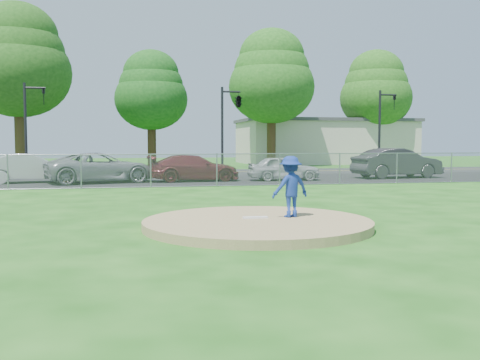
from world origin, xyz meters
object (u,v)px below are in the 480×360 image
object	(u,v)px
tree_center	(151,90)
traffic_signal_right	(383,123)
parked_car_charcoal	(397,163)
tree_left	(18,60)
tree_right	(272,76)
tree_far_right	(376,89)
commercial_building	(324,141)
parked_car_white	(30,168)
traffic_signal_left	(30,120)
traffic_signal_center	(237,103)
parked_car_pearl	(284,168)
traffic_cone	(66,178)
parked_car_gray	(101,168)
parked_car_darkred	(194,168)
pitcher	(290,187)

from	to	relation	value
tree_center	traffic_signal_right	xyz separation A→B (m)	(15.24, -12.00, -3.11)
tree_center	parked_car_charcoal	distance (m)	23.07
tree_center	tree_left	bearing A→B (deg)	-163.30
tree_right	tree_far_right	bearing A→B (deg)	15.26
commercial_building	parked_car_white	world-z (taller)	commercial_building
tree_far_right	parked_car_charcoal	distance (m)	21.66
tree_right	parked_car_white	distance (m)	24.08
tree_left	traffic_signal_left	size ratio (longest dim) A/B	2.24
commercial_building	traffic_signal_left	distance (m)	29.51
tree_left	traffic_signal_right	world-z (taller)	tree_left
tree_far_right	traffic_signal_left	world-z (taller)	tree_far_right
traffic_signal_left	tree_right	bearing A→B (deg)	29.38
tree_right	traffic_signal_center	bearing A→B (deg)	-116.71
tree_center	parked_car_white	bearing A→B (deg)	-111.05
parked_car_pearl	traffic_cone	bearing A→B (deg)	94.66
traffic_signal_center	parked_car_pearl	size ratio (longest dim) A/B	1.46
tree_left	parked_car_gray	world-z (taller)	tree_left
traffic_signal_left	parked_car_gray	xyz separation A→B (m)	(4.44, -6.51, -2.60)
commercial_building	tree_right	size ratio (longest dim) A/B	1.41
tree_left	tree_right	xyz separation A→B (m)	(20.00, 1.00, -0.59)
commercial_building	tree_center	size ratio (longest dim) A/B	1.67
traffic_signal_center	traffic_signal_right	bearing A→B (deg)	0.00
parked_car_darkred	parked_car_charcoal	distance (m)	11.70
tree_right	parked_car_darkred	xyz separation A→B (m)	(-8.63, -16.47, -6.95)
traffic_signal_center	parked_car_gray	distance (m)	11.23
tree_left	parked_car_pearl	size ratio (longest dim) A/B	3.28
parked_car_charcoal	traffic_cone	bearing A→B (deg)	86.61
traffic_signal_left	traffic_cone	bearing A→B (deg)	-68.77
traffic_cone	traffic_signal_left	bearing A→B (deg)	111.23
tree_far_right	tree_right	bearing A→B (deg)	-164.74
parked_car_darkred	traffic_cone	bearing A→B (deg)	92.39
commercial_building	traffic_signal_center	size ratio (longest dim) A/B	2.93
tree_center	traffic_cone	bearing A→B (deg)	-104.47
traffic_signal_center	pitcher	bearing A→B (deg)	-98.06
parked_car_darkred	traffic_signal_left	bearing A→B (deg)	50.33
tree_right	parked_car_pearl	bearing A→B (deg)	-102.93
parked_car_charcoal	pitcher	bearing A→B (deg)	137.63
tree_left	parked_car_white	distance (m)	16.87
tree_far_right	parked_car_gray	bearing A→B (deg)	-141.26
traffic_cone	traffic_signal_right	bearing A→B (deg)	19.67
parked_car_gray	tree_right	bearing A→B (deg)	-54.92
tree_right	traffic_cone	xyz separation A→B (m)	(-14.96, -17.22, -7.34)
parked_car_charcoal	traffic_signal_right	bearing A→B (deg)	-26.14
traffic_cone	parked_car_pearl	distance (m)	11.12
traffic_cone	parked_car_darkred	size ratio (longest dim) A/B	0.13
parked_car_white	tree_right	bearing A→B (deg)	-58.44
parked_car_gray	parked_car_darkred	world-z (taller)	parked_car_gray
traffic_signal_right	traffic_cone	xyz separation A→B (m)	(-20.20, -7.22, -3.05)
tree_far_right	pitcher	size ratio (longest dim) A/B	7.21
tree_left	tree_far_right	world-z (taller)	tree_left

